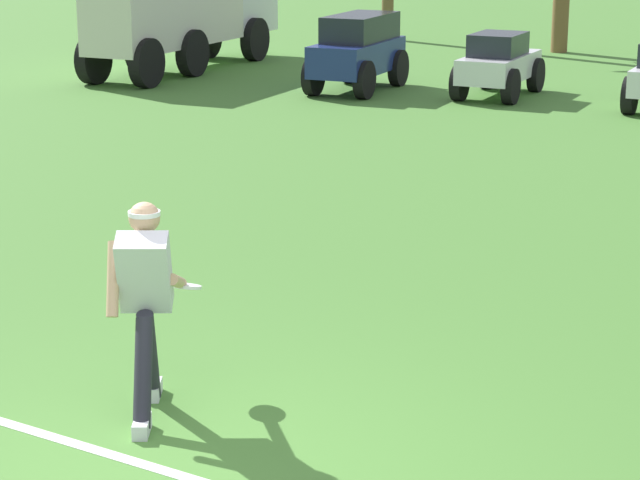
% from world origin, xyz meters
% --- Properties ---
extents(field_line_paint, '(18.46, 1.48, 0.01)m').
position_xyz_m(field_line_paint, '(0.00, 0.14, 0.00)').
color(field_line_paint, white).
rests_on(field_line_paint, ground_plane).
extents(frisbee_thrower, '(0.55, 1.09, 1.42)m').
position_xyz_m(frisbee_thrower, '(-0.73, 0.89, 0.80)').
color(frisbee_thrower, '#23232D').
rests_on(frisbee_thrower, ground_plane).
extents(frisbee_in_flight, '(0.25, 0.25, 0.08)m').
position_xyz_m(frisbee_in_flight, '(-0.82, 1.46, 0.71)').
color(frisbee_in_flight, white).
extents(parked_car_slot_a, '(1.30, 2.46, 1.34)m').
position_xyz_m(parked_car_slot_a, '(-5.86, 14.50, 0.72)').
color(parked_car_slot_a, navy).
rests_on(parked_car_slot_a, ground_plane).
extents(parked_car_slot_b, '(1.18, 2.24, 1.10)m').
position_xyz_m(parked_car_slot_b, '(-3.39, 15.01, 0.56)').
color(parked_car_slot_b, silver).
rests_on(parked_car_slot_b, ground_plane).
extents(box_truck, '(1.69, 5.96, 2.20)m').
position_xyz_m(box_truck, '(-10.08, 15.17, 1.23)').
color(box_truck, silver).
rests_on(box_truck, ground_plane).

